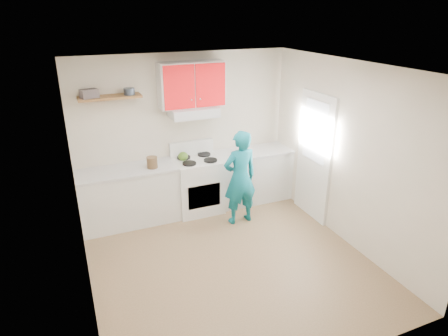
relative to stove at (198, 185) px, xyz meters
name	(u,v)px	position (x,y,z in m)	size (l,w,h in m)	color
floor	(229,261)	(-0.10, -1.57, -0.46)	(3.80, 3.80, 0.00)	brown
ceiling	(231,68)	(-0.10, -1.57, 2.14)	(3.60, 3.80, 0.04)	white
back_wall	(184,133)	(-0.10, 0.32, 0.84)	(3.60, 0.04, 2.60)	beige
front_wall	(322,257)	(-0.10, -3.47, 0.84)	(3.60, 0.04, 2.60)	beige
left_wall	(78,199)	(-1.90, -1.57, 0.84)	(0.04, 3.80, 2.60)	beige
right_wall	(346,155)	(1.70, -1.57, 0.84)	(0.04, 3.80, 2.60)	beige
door	(314,157)	(1.68, -0.88, 0.56)	(0.05, 0.85, 2.05)	white
door_glass	(315,132)	(1.65, -0.88, 0.99)	(0.01, 0.55, 0.95)	white
counter_left	(129,197)	(-1.14, 0.02, -0.01)	(1.52, 0.60, 0.90)	silver
counter_right	(252,176)	(1.04, 0.02, -0.01)	(1.32, 0.60, 0.90)	silver
stove	(198,185)	(0.00, 0.00, 0.00)	(0.76, 0.65, 0.92)	white
range_hood	(194,112)	(0.00, 0.10, 1.24)	(0.76, 0.44, 0.15)	silver
upper_cabinets	(192,84)	(0.00, 0.16, 1.66)	(1.02, 0.33, 0.70)	red
shelf	(110,97)	(-1.25, 0.18, 1.56)	(0.90, 0.30, 0.04)	brown
books	(89,94)	(-1.53, 0.14, 1.64)	(0.23, 0.17, 0.12)	#463D3F
tin	(129,91)	(-0.97, 0.15, 1.63)	(0.16, 0.16, 0.10)	#333D4C
kettle	(183,156)	(-0.22, 0.06, 0.53)	(0.16, 0.16, 0.14)	#47701F
crock	(152,163)	(-0.75, -0.07, 0.54)	(0.17, 0.17, 0.20)	#4E3822
cutting_board	(231,154)	(0.63, 0.05, 0.45)	(0.33, 0.24, 0.02)	olive
silicone_mat	(271,150)	(1.39, 0.00, 0.44)	(0.27, 0.22, 0.01)	red
person	(240,178)	(0.49, -0.63, 0.31)	(0.56, 0.37, 1.53)	#0D6979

